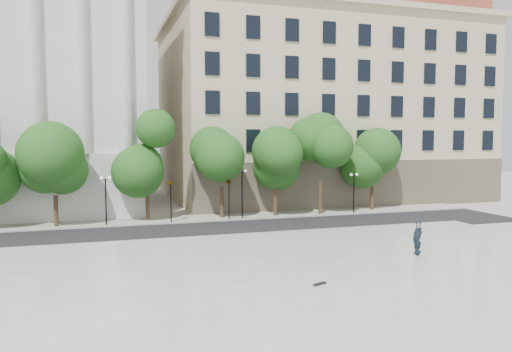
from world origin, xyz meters
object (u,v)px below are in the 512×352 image
at_px(traffic_light_east, 229,179).
at_px(person_lying, 417,251).
at_px(traffic_light_west, 171,180).
at_px(skateboard, 320,284).

xyz_separation_m(traffic_light_east, person_lying, (6.80, -17.93, -3.02)).
xyz_separation_m(traffic_light_west, person_lying, (11.94, -17.93, -3.05)).
bearing_deg(traffic_light_west, traffic_light_east, 0.00).
bearing_deg(person_lying, traffic_light_west, 106.18).
bearing_deg(person_lying, traffic_light_east, 93.30).
bearing_deg(traffic_light_west, skateboard, -79.61).
distance_m(traffic_light_east, person_lying, 19.42).
xyz_separation_m(traffic_light_west, traffic_light_east, (5.14, 0.00, -0.04)).
xyz_separation_m(traffic_light_east, skateboard, (-1.18, -21.62, -3.25)).
bearing_deg(skateboard, traffic_light_east, 65.25).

